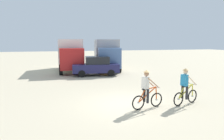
% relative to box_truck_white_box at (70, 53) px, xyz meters
% --- Properties ---
extents(ground_plane, '(120.00, 120.00, 0.00)m').
position_rel_box_truck_white_box_xyz_m(ground_plane, '(1.71, -12.66, -1.87)').
color(ground_plane, beige).
extents(box_truck_white_box, '(2.53, 6.80, 3.35)m').
position_rel_box_truck_white_box_xyz_m(box_truck_white_box, '(0.00, 0.00, 0.00)').
color(box_truck_white_box, white).
rests_on(box_truck_white_box, ground).
extents(box_truck_grey_hauler, '(3.35, 7.03, 3.35)m').
position_rel_box_truck_white_box_xyz_m(box_truck_grey_hauler, '(4.03, -0.06, 0.00)').
color(box_truck_grey_hauler, '#9E9EA3').
rests_on(box_truck_grey_hauler, ground).
extents(sedan_parked, '(4.38, 2.23, 1.76)m').
position_rel_box_truck_white_box_xyz_m(sedan_parked, '(2.04, -3.83, -0.99)').
color(sedan_parked, '#1E1E4C').
rests_on(sedan_parked, ground).
extents(cyclist_orange_shirt, '(1.71, 0.55, 1.82)m').
position_rel_box_truck_white_box_xyz_m(cyclist_orange_shirt, '(2.34, -13.60, -1.03)').
color(cyclist_orange_shirt, black).
rests_on(cyclist_orange_shirt, ground).
extents(cyclist_cowboy_hat, '(1.69, 0.64, 1.82)m').
position_rel_box_truck_white_box_xyz_m(cyclist_cowboy_hat, '(4.43, -13.60, -1.03)').
color(cyclist_cowboy_hat, black).
rests_on(cyclist_cowboy_hat, ground).
extents(supply_crate, '(0.90, 0.87, 0.49)m').
position_rel_box_truck_white_box_xyz_m(supply_crate, '(2.90, -3.80, -1.63)').
color(supply_crate, olive).
rests_on(supply_crate, ground).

